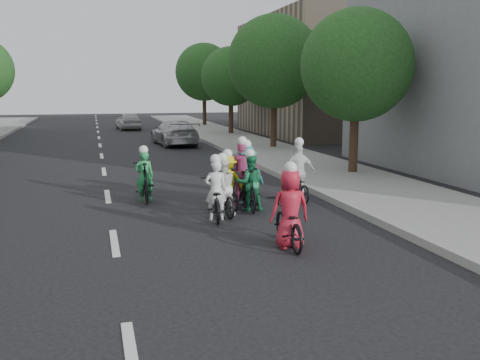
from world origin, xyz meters
name	(u,v)px	position (x,y,z in m)	size (l,w,h in m)	color
ground	(114,243)	(0.00, 0.00, 0.00)	(120.00, 120.00, 0.00)	black
sidewalk_right	(298,162)	(8.00, 10.00, 0.07)	(4.00, 80.00, 0.15)	gray
curb_right	(254,164)	(6.05, 10.00, 0.09)	(0.18, 80.00, 0.18)	#999993
bldg_se	(332,76)	(16.00, 24.00, 4.00)	(10.00, 14.00, 8.00)	gray
tree_r_0	(356,65)	(8.80, 6.60, 3.96)	(4.00, 4.00, 5.97)	black
tree_r_1	(274,62)	(8.80, 15.60, 4.52)	(4.80, 4.80, 6.93)	black
tree_r_2	(231,77)	(8.80, 24.60, 3.96)	(4.00, 4.00, 5.97)	black
tree_r_3	(204,72)	(8.80, 33.60, 4.52)	(4.80, 4.80, 6.93)	black
cyclist_0	(215,197)	(2.47, 1.45, 0.54)	(0.91, 1.91, 1.61)	black
cyclist_1	(249,186)	(3.56, 2.21, 0.63)	(0.76, 1.88, 1.62)	black
cyclist_2	(227,187)	(3.04, 2.55, 0.58)	(1.00, 1.60, 1.59)	black
cyclist_3	(242,180)	(3.52, 2.79, 0.70)	(1.05, 1.68, 1.89)	black
cyclist_4	(289,217)	(3.38, -1.21, 0.60)	(0.82, 1.83, 1.75)	black
cyclist_5	(144,180)	(1.01, 4.13, 0.60)	(0.53, 1.87, 1.58)	black
cyclist_6	(222,193)	(2.74, 1.83, 0.56)	(0.76, 1.73, 1.59)	black
cyclist_7	(246,179)	(3.66, 2.85, 0.70)	(1.16, 1.61, 1.80)	black
cyclist_8	(298,179)	(5.20, 2.93, 0.63)	(0.99, 1.59, 1.81)	black
follow_car_lead	(174,133)	(4.08, 19.08, 0.70)	(1.96, 4.83, 1.40)	#B2B1B6
follow_car_trail	(128,121)	(2.34, 31.72, 0.69)	(1.63, 4.05, 1.38)	beige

